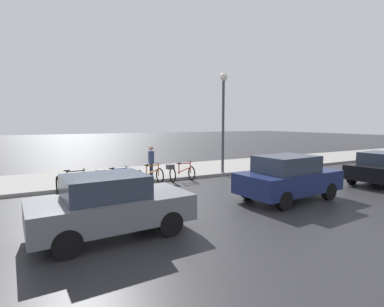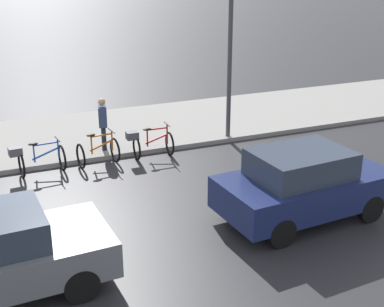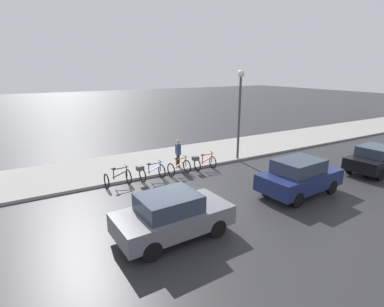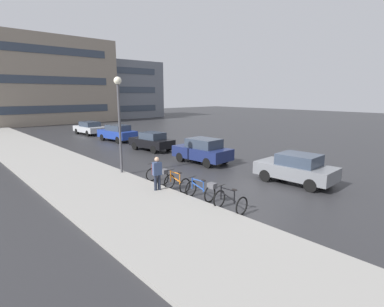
{
  "view_description": "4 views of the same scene",
  "coord_description": "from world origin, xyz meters",
  "px_view_note": "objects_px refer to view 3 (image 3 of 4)",
  "views": [
    {
      "loc": [
        9.5,
        -2.53,
        2.85
      ],
      "look_at": [
        0.16,
        2.6,
        1.74
      ],
      "focal_mm": 28.0,
      "sensor_mm": 36.0,
      "label": 1
    },
    {
      "loc": [
        10.81,
        -0.8,
        5.71
      ],
      "look_at": [
        -0.63,
        4.07,
        1.03
      ],
      "focal_mm": 50.0,
      "sensor_mm": 36.0,
      "label": 2
    },
    {
      "loc": [
        10.23,
        -4.77,
        5.51
      ],
      "look_at": [
        -1.37,
        1.97,
        1.71
      ],
      "focal_mm": 28.0,
      "sensor_mm": 36.0,
      "label": 3
    },
    {
      "loc": [
        -11.9,
        -8.33,
        4.55
      ],
      "look_at": [
        -1.77,
        2.99,
        1.51
      ],
      "focal_mm": 28.0,
      "sensor_mm": 36.0,
      "label": 4
    }
  ],
  "objects_px": {
    "car_black": "(375,159)",
    "bicycle_third": "(179,167)",
    "bicycle_second": "(150,171)",
    "bicycle_nearest": "(118,178)",
    "streetlamp": "(240,101)",
    "pedestrian": "(178,153)",
    "car_grey": "(172,215)",
    "car_navy": "(299,176)",
    "bicycle_farthest": "(203,162)"
  },
  "relations": [
    {
      "from": "car_black",
      "to": "bicycle_third",
      "type": "bearing_deg",
      "value": -117.99
    },
    {
      "from": "bicycle_second",
      "to": "bicycle_third",
      "type": "height_order",
      "value": "bicycle_third"
    },
    {
      "from": "bicycle_second",
      "to": "car_black",
      "type": "xyz_separation_m",
      "value": [
        5.01,
        11.22,
        0.27
      ]
    },
    {
      "from": "bicycle_nearest",
      "to": "streetlamp",
      "type": "bearing_deg",
      "value": 93.52
    },
    {
      "from": "bicycle_third",
      "to": "streetlamp",
      "type": "relative_size",
      "value": 0.21
    },
    {
      "from": "bicycle_second",
      "to": "pedestrian",
      "type": "height_order",
      "value": "pedestrian"
    },
    {
      "from": "bicycle_second",
      "to": "car_grey",
      "type": "height_order",
      "value": "car_grey"
    },
    {
      "from": "bicycle_nearest",
      "to": "car_grey",
      "type": "relative_size",
      "value": 0.3
    },
    {
      "from": "car_navy",
      "to": "pedestrian",
      "type": "relative_size",
      "value": 2.37
    },
    {
      "from": "car_black",
      "to": "pedestrian",
      "type": "xyz_separation_m",
      "value": [
        -5.91,
        -9.11,
        0.21
      ]
    },
    {
      "from": "bicycle_nearest",
      "to": "bicycle_second",
      "type": "height_order",
      "value": "bicycle_nearest"
    },
    {
      "from": "bicycle_nearest",
      "to": "car_black",
      "type": "xyz_separation_m",
      "value": [
        5.08,
        12.85,
        0.35
      ]
    },
    {
      "from": "bicycle_second",
      "to": "car_navy",
      "type": "bearing_deg",
      "value": 46.31
    },
    {
      "from": "car_navy",
      "to": "pedestrian",
      "type": "height_order",
      "value": "pedestrian"
    },
    {
      "from": "bicycle_second",
      "to": "streetlamp",
      "type": "xyz_separation_m",
      "value": [
        -0.55,
        6.1,
        3.21
      ]
    },
    {
      "from": "bicycle_third",
      "to": "car_navy",
      "type": "bearing_deg",
      "value": 34.82
    },
    {
      "from": "streetlamp",
      "to": "car_black",
      "type": "bearing_deg",
      "value": 42.63
    },
    {
      "from": "bicycle_farthest",
      "to": "car_grey",
      "type": "xyz_separation_m",
      "value": [
        5.36,
        -4.6,
        0.3
      ]
    },
    {
      "from": "car_grey",
      "to": "streetlamp",
      "type": "xyz_separation_m",
      "value": [
        -5.89,
        7.48,
        2.91
      ]
    },
    {
      "from": "car_black",
      "to": "pedestrian",
      "type": "height_order",
      "value": "pedestrian"
    },
    {
      "from": "bicycle_farthest",
      "to": "bicycle_second",
      "type": "bearing_deg",
      "value": -89.55
    },
    {
      "from": "car_black",
      "to": "car_grey",
      "type": "bearing_deg",
      "value": -88.51
    },
    {
      "from": "car_grey",
      "to": "pedestrian",
      "type": "xyz_separation_m",
      "value": [
        -6.24,
        3.49,
        0.18
      ]
    },
    {
      "from": "car_grey",
      "to": "bicycle_third",
      "type": "bearing_deg",
      "value": 150.03
    },
    {
      "from": "car_grey",
      "to": "car_black",
      "type": "bearing_deg",
      "value": 91.49
    },
    {
      "from": "bicycle_nearest",
      "to": "bicycle_third",
      "type": "distance_m",
      "value": 3.35
    },
    {
      "from": "bicycle_third",
      "to": "bicycle_farthest",
      "type": "distance_m",
      "value": 1.51
    },
    {
      "from": "car_grey",
      "to": "streetlamp",
      "type": "bearing_deg",
      "value": 128.18
    },
    {
      "from": "bicycle_farthest",
      "to": "streetlamp",
      "type": "distance_m",
      "value": 4.35
    },
    {
      "from": "bicycle_second",
      "to": "bicycle_third",
      "type": "relative_size",
      "value": 1.27
    },
    {
      "from": "bicycle_nearest",
      "to": "bicycle_third",
      "type": "relative_size",
      "value": 1.04
    },
    {
      "from": "bicycle_third",
      "to": "streetlamp",
      "type": "bearing_deg",
      "value": 96.61
    },
    {
      "from": "bicycle_nearest",
      "to": "pedestrian",
      "type": "height_order",
      "value": "pedestrian"
    },
    {
      "from": "car_grey",
      "to": "streetlamp",
      "type": "height_order",
      "value": "streetlamp"
    },
    {
      "from": "bicycle_farthest",
      "to": "car_navy",
      "type": "bearing_deg",
      "value": 21.65
    },
    {
      "from": "car_grey",
      "to": "streetlamp",
      "type": "relative_size",
      "value": 0.73
    },
    {
      "from": "bicycle_third",
      "to": "pedestrian",
      "type": "distance_m",
      "value": 1.1
    },
    {
      "from": "car_navy",
      "to": "streetlamp",
      "type": "distance_m",
      "value": 6.29
    },
    {
      "from": "car_navy",
      "to": "streetlamp",
      "type": "relative_size",
      "value": 0.75
    },
    {
      "from": "car_grey",
      "to": "pedestrian",
      "type": "bearing_deg",
      "value": 150.77
    },
    {
      "from": "bicycle_farthest",
      "to": "streetlamp",
      "type": "relative_size",
      "value": 0.25
    },
    {
      "from": "bicycle_nearest",
      "to": "car_navy",
      "type": "bearing_deg",
      "value": 53.55
    },
    {
      "from": "bicycle_farthest",
      "to": "pedestrian",
      "type": "height_order",
      "value": "pedestrian"
    },
    {
      "from": "bicycle_third",
      "to": "car_black",
      "type": "height_order",
      "value": "car_black"
    },
    {
      "from": "car_black",
      "to": "streetlamp",
      "type": "xyz_separation_m",
      "value": [
        -5.56,
        -5.11,
        2.94
      ]
    },
    {
      "from": "bicycle_nearest",
      "to": "bicycle_third",
      "type": "bearing_deg",
      "value": 89.44
    },
    {
      "from": "bicycle_third",
      "to": "car_navy",
      "type": "xyz_separation_m",
      "value": [
        5.02,
        3.49,
        0.43
      ]
    },
    {
      "from": "bicycle_nearest",
      "to": "car_black",
      "type": "bearing_deg",
      "value": 68.42
    },
    {
      "from": "bicycle_second",
      "to": "car_black",
      "type": "bearing_deg",
      "value": 65.94
    },
    {
      "from": "bicycle_nearest",
      "to": "bicycle_farthest",
      "type": "xyz_separation_m",
      "value": [
        0.05,
        4.85,
        0.07
      ]
    }
  ]
}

